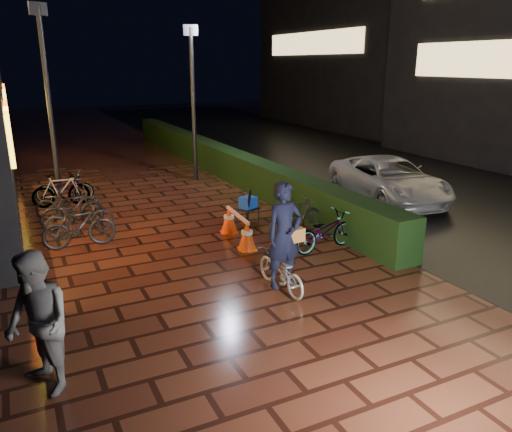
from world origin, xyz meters
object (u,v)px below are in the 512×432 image
traffic_barrier (238,227)px  cart_assembly (248,204)px  bystander_person (38,324)px  van (389,179)px  cyclist (282,252)px

traffic_barrier → cart_assembly: (0.78, 1.10, 0.17)m
cart_assembly → traffic_barrier: bearing=-125.5°
bystander_person → cart_assembly: bystander_person is taller
van → cart_assembly: 4.68m
cyclist → traffic_barrier: 2.79m
cyclist → cart_assembly: bearing=73.4°
cyclist → van: bearing=34.8°
van → cyclist: size_ratio=2.20×
cyclist → bystander_person: bearing=-163.6°
cyclist → cart_assembly: size_ratio=2.07×
traffic_barrier → cart_assembly: cart_assembly is taller
van → cart_assembly: bearing=-168.5°
bystander_person → van: 11.10m
van → cyclist: 7.08m
bystander_person → traffic_barrier: bearing=109.4°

